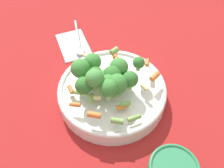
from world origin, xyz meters
TOP-DOWN VIEW (x-y plane):
  - ground_plane at (0.00, 0.00)m, footprint 3.00×3.00m
  - bowl at (0.00, 0.00)m, footprint 0.26×0.26m
  - pasta_salad at (-0.02, -0.00)m, footprint 0.22×0.22m
  - napkin at (-0.09, 0.21)m, footprint 0.11×0.14m
  - spoon at (-0.08, 0.20)m, footprint 0.03×0.16m

SIDE VIEW (x-z plane):
  - ground_plane at x=0.00m, z-range 0.00..0.00m
  - napkin at x=-0.09m, z-range 0.00..0.01m
  - spoon at x=-0.08m, z-range 0.01..0.02m
  - bowl at x=0.00m, z-range 0.00..0.05m
  - pasta_salad at x=-0.02m, z-range 0.04..0.13m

